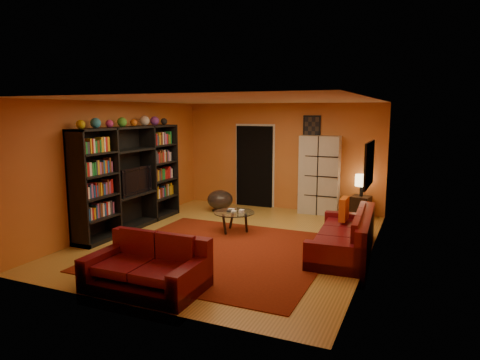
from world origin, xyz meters
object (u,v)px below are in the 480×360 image
at_px(loveseat, 149,267).
at_px(storage_cabinet, 319,175).
at_px(entertainment_unit, 130,178).
at_px(sofa, 348,237).
at_px(table_lamp, 362,181).
at_px(coffee_table, 234,214).
at_px(bowl_chair, 220,200).
at_px(tv, 133,181).
at_px(side_table, 361,207).

relative_size(loveseat, storage_cabinet, 0.86).
distance_m(entertainment_unit, sofa, 4.48).
distance_m(entertainment_unit, table_lamp, 5.08).
bearing_deg(coffee_table, bowl_chair, 124.68).
height_order(tv, coffee_table, tv).
bearing_deg(table_lamp, coffee_table, -134.01).
xyz_separation_m(entertainment_unit, sofa, (4.41, 0.14, -0.77)).
distance_m(tv, table_lamp, 5.03).
distance_m(tv, side_table, 5.08).
distance_m(entertainment_unit, tv, 0.07).
bearing_deg(tv, loveseat, -139.09).
height_order(tv, sofa, tv).
height_order(tv, table_lamp, tv).
bearing_deg(tv, entertainment_unit, 99.48).
relative_size(entertainment_unit, storage_cabinet, 1.63).
height_order(coffee_table, table_lamp, table_lamp).
xyz_separation_m(bowl_chair, side_table, (3.23, 0.67, -0.02)).
bearing_deg(sofa, coffee_table, 167.20).
xyz_separation_m(loveseat, side_table, (2.11, 5.16, -0.03)).
height_order(entertainment_unit, bowl_chair, entertainment_unit).
relative_size(sofa, coffee_table, 2.82).
distance_m(entertainment_unit, bowl_chair, 2.44).
height_order(storage_cabinet, side_table, storage_cabinet).
bearing_deg(coffee_table, loveseat, -89.16).
xyz_separation_m(loveseat, table_lamp, (2.11, 5.16, 0.57)).
relative_size(loveseat, table_lamp, 3.20).
distance_m(entertainment_unit, loveseat, 3.32).
relative_size(bowl_chair, table_lamp, 1.25).
height_order(storage_cabinet, bowl_chair, storage_cabinet).
bearing_deg(sofa, tv, 178.27).
bearing_deg(loveseat, bowl_chair, 13.56).
bearing_deg(loveseat, tv, 40.45).
distance_m(coffee_table, side_table, 3.11).
relative_size(entertainment_unit, bowl_chair, 4.83).
distance_m(loveseat, bowl_chair, 4.63).
xyz_separation_m(sofa, side_table, (-0.15, 2.61, -0.03)).
relative_size(coffee_table, storage_cabinet, 0.44).
bearing_deg(entertainment_unit, storage_cabinet, 40.47).
height_order(loveseat, side_table, loveseat).
bearing_deg(bowl_chair, loveseat, -75.98).
distance_m(loveseat, storage_cabinet, 5.37).
xyz_separation_m(coffee_table, storage_cabinet, (1.18, 2.28, 0.55)).
height_order(sofa, storage_cabinet, storage_cabinet).
bearing_deg(tv, side_table, -56.94).
xyz_separation_m(coffee_table, table_lamp, (2.16, 2.23, 0.48)).
bearing_deg(storage_cabinet, entertainment_unit, -141.42).
bearing_deg(side_table, coffee_table, -134.01).
relative_size(storage_cabinet, bowl_chair, 2.97).
height_order(entertainment_unit, storage_cabinet, entertainment_unit).
bearing_deg(loveseat, entertainment_unit, 41.22).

